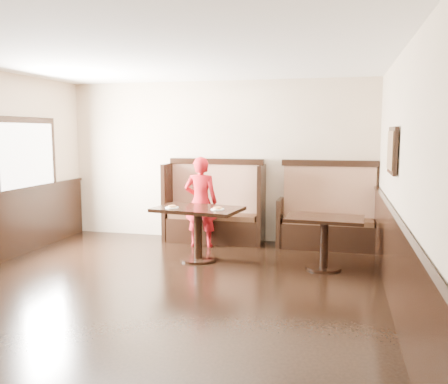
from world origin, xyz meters
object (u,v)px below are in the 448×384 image
(table_neighbor, at_px, (324,230))
(booth_main, at_px, (215,211))
(booth_neighbor, at_px, (328,219))
(child, at_px, (201,202))
(table_main, at_px, (198,220))

(table_neighbor, bearing_deg, booth_main, 149.99)
(booth_neighbor, xyz_separation_m, table_neighbor, (-0.02, -1.28, 0.07))
(booth_main, distance_m, child, 0.52)
(table_main, bearing_deg, booth_neighbor, 43.39)
(table_main, bearing_deg, table_neighbor, 8.80)
(booth_neighbor, distance_m, child, 2.13)
(booth_neighbor, height_order, table_neighbor, booth_neighbor)
(booth_neighbor, distance_m, table_main, 2.27)
(booth_main, relative_size, table_main, 1.29)
(table_neighbor, bearing_deg, table_main, -176.44)
(booth_main, relative_size, table_neighbor, 1.58)
(table_main, height_order, table_neighbor, table_main)
(booth_neighbor, bearing_deg, booth_main, 179.95)
(booth_main, bearing_deg, child, -104.24)
(child, bearing_deg, booth_main, -109.73)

